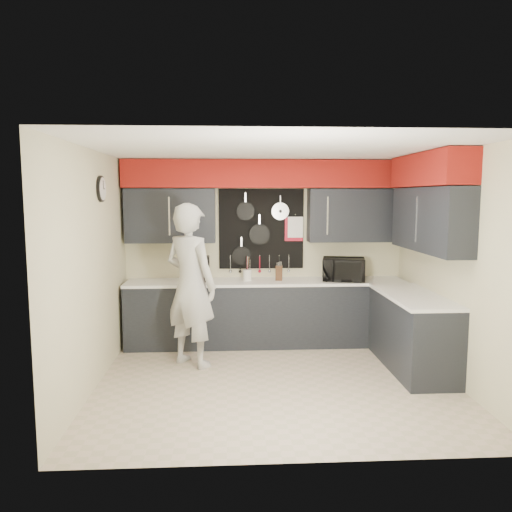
{
  "coord_description": "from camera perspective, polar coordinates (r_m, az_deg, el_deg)",
  "views": [
    {
      "loc": [
        -0.54,
        -5.44,
        2.1
      ],
      "look_at": [
        -0.2,
        0.5,
        1.38
      ],
      "focal_mm": 35.0,
      "sensor_mm": 36.0,
      "label": 1
    }
  ],
  "objects": [
    {
      "name": "coffee_maker",
      "position": [
        6.99,
        -6.13,
        -1.37
      ],
      "size": [
        0.19,
        0.23,
        0.35
      ],
      "rotation": [
        0.0,
        0.0,
        0.01
      ],
      "color": "black",
      "rests_on": "base_cabinets"
    },
    {
      "name": "microwave",
      "position": [
        7.07,
        9.97,
        -1.51
      ],
      "size": [
        0.65,
        0.51,
        0.32
      ],
      "primitive_type": "imported",
      "rotation": [
        0.0,
        0.0,
        -0.22
      ],
      "color": "black",
      "rests_on": "base_cabinets"
    },
    {
      "name": "base_cabinets",
      "position": [
        6.85,
        5.5,
        -7.01
      ],
      "size": [
        3.95,
        2.2,
        0.92
      ],
      "color": "black",
      "rests_on": "ground"
    },
    {
      "name": "knife_block",
      "position": [
        7.0,
        2.64,
        -1.96
      ],
      "size": [
        0.11,
        0.11,
        0.21
      ],
      "primitive_type": "cube",
      "rotation": [
        0.0,
        0.0,
        -0.15
      ],
      "color": "#392412",
      "rests_on": "base_cabinets"
    },
    {
      "name": "person",
      "position": [
        6.19,
        -7.49,
        -3.32
      ],
      "size": [
        0.88,
        0.83,
        2.02
      ],
      "primitive_type": "imported",
      "rotation": [
        0.0,
        0.0,
        2.49
      ],
      "color": "#A7A7A5",
      "rests_on": "ground"
    },
    {
      "name": "ground",
      "position": [
        5.85,
        2.28,
        -14.14
      ],
      "size": [
        4.0,
        4.0,
        0.0
      ],
      "primitive_type": "plane",
      "color": "#C0AC95",
      "rests_on": "ground"
    },
    {
      "name": "right_wall_assembly",
      "position": [
        6.18,
        19.55,
        5.04
      ],
      "size": [
        0.36,
        3.5,
        2.6
      ],
      "color": "beige",
      "rests_on": "ground"
    },
    {
      "name": "back_wall_assembly",
      "position": [
        7.06,
        1.18,
        6.16
      ],
      "size": [
        4.0,
        0.36,
        2.6
      ],
      "color": "beige",
      "rests_on": "ground"
    },
    {
      "name": "left_wall_assembly",
      "position": [
        5.7,
        -18.06,
        -1.18
      ],
      "size": [
        0.05,
        3.5,
        2.6
      ],
      "color": "beige",
      "rests_on": "ground"
    },
    {
      "name": "utensil_crock",
      "position": [
        6.99,
        -0.99,
        -2.19
      ],
      "size": [
        0.12,
        0.12,
        0.15
      ],
      "primitive_type": "cylinder",
      "color": "white",
      "rests_on": "base_cabinets"
    }
  ]
}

